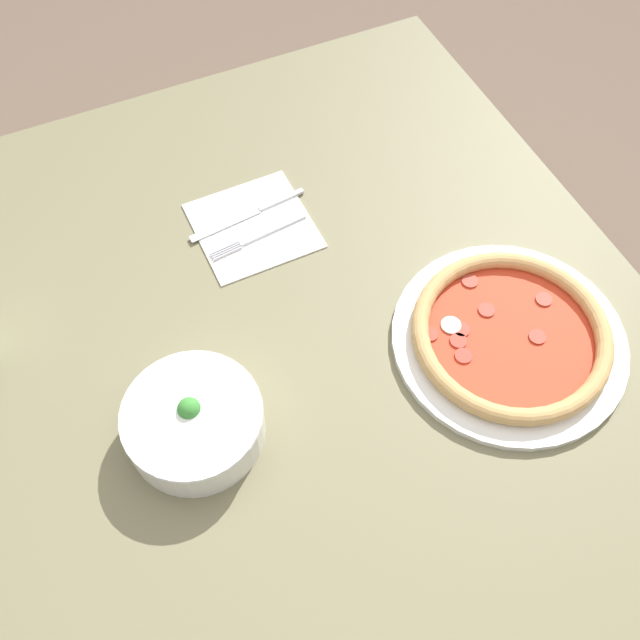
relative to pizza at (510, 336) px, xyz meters
name	(u,v)px	position (x,y,z in m)	size (l,w,h in m)	color
ground_plane	(314,512)	(0.10, 0.28, -0.77)	(8.00, 8.00, 0.00)	brown
dining_table	(311,384)	(0.10, 0.28, -0.11)	(1.33, 1.09, 0.76)	#706B4C
pizza	(510,336)	(0.00, 0.00, 0.00)	(0.35, 0.35, 0.04)	white
bowl	(193,420)	(0.06, 0.48, 0.02)	(0.19, 0.19, 0.08)	white
napkin	(253,226)	(0.37, 0.27, -0.02)	(0.19, 0.19, 0.00)	white
fork	(260,236)	(0.34, 0.27, -0.01)	(0.03, 0.18, 0.00)	silver
knife	(253,212)	(0.40, 0.26, -0.01)	(0.04, 0.22, 0.01)	silver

